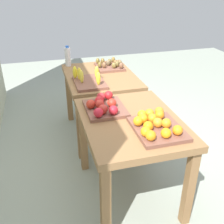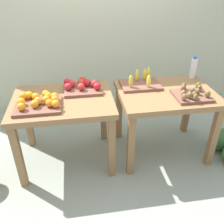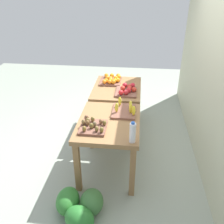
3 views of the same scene
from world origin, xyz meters
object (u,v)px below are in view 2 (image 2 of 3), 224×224
Objects in this scene: banana_crate at (141,83)px; display_table_right at (165,101)px; apple_bin at (82,86)px; kiwi_bin at (192,94)px; water_bottle at (193,68)px; orange_bin at (39,102)px; display_table_left at (64,109)px.

display_table_right is at bearing -37.08° from banana_crate.
apple_bin is 1.16× the size of kiwi_bin.
apple_bin reaches higher than display_table_right.
apple_bin is 1.35m from water_bottle.
banana_crate is at bearing 0.52° from apple_bin.
kiwi_bin is (1.54, -0.05, -0.01)m from orange_bin.
water_bottle is (1.56, 0.32, 0.24)m from display_table_left.
banana_crate reaches higher than display_table_right.
display_table_left is 1.00× the size of display_table_right.
display_table_left is 2.48× the size of apple_bin.
orange_bin is 1.72× the size of water_bottle.
orange_bin is 1.01× the size of banana_crate.
display_table_right is 2.89× the size of kiwi_bin.
kiwi_bin is (0.45, -0.36, -0.00)m from banana_crate.
kiwi_bin is at bearing -1.87° from orange_bin.
water_bottle reaches higher than banana_crate.
banana_crate is (0.88, 0.18, 0.16)m from display_table_left.
banana_crate reaches higher than display_table_left.
banana_crate is (-0.24, 0.18, 0.16)m from display_table_right.
water_bottle reaches higher than display_table_left.
kiwi_bin is at bearing -115.05° from water_bottle.
display_table_left is 1.61m from water_bottle.
water_bottle is at bearing 14.01° from orange_bin.
display_table_left is at bearing 29.85° from orange_bin.
display_table_left is 1.35m from kiwi_bin.
display_table_right is 4.01× the size of water_bottle.
display_table_left is 0.32m from apple_bin.
orange_bin is at bearing -165.99° from water_bottle.
water_bottle is (0.23, 0.49, 0.09)m from kiwi_bin.
apple_bin is 0.66m from banana_crate.
banana_crate is at bearing -168.87° from water_bottle.
display_table_right is 2.48× the size of apple_bin.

